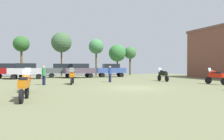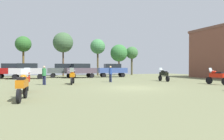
# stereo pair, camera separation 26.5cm
# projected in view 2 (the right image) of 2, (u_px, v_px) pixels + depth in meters

# --- Properties ---
(ground_plane) EXTENTS (44.00, 52.00, 0.02)m
(ground_plane) POSITION_uv_depth(u_px,v_px,m) (133.00, 88.00, 15.59)
(ground_plane) COLOR #6B704C
(motorcycle_1) EXTENTS (0.67, 2.18, 1.47)m
(motorcycle_1) POSITION_uv_depth(u_px,v_px,m) (217.00, 76.00, 18.39)
(motorcycle_1) COLOR black
(motorcycle_1) RESTS_ON ground
(motorcycle_2) EXTENTS (0.62, 2.13, 1.46)m
(motorcycle_2) POSITION_uv_depth(u_px,v_px,m) (164.00, 75.00, 22.62)
(motorcycle_2) COLOR black
(motorcycle_2) RESTS_ON ground
(motorcycle_4) EXTENTS (0.63, 2.17, 1.46)m
(motorcycle_4) POSITION_uv_depth(u_px,v_px,m) (22.00, 85.00, 9.81)
(motorcycle_4) COLOR black
(motorcycle_4) RESTS_ON ground
(motorcycle_5) EXTENTS (0.79, 2.13, 1.49)m
(motorcycle_5) POSITION_uv_depth(u_px,v_px,m) (73.00, 76.00, 18.89)
(motorcycle_5) COLOR black
(motorcycle_5) RESTS_ON ground
(motorcycle_7) EXTENTS (0.62, 2.19, 1.51)m
(motorcycle_7) POSITION_uv_depth(u_px,v_px,m) (27.00, 80.00, 12.95)
(motorcycle_7) COLOR black
(motorcycle_7) RESTS_ON ground
(car_1) EXTENTS (4.39, 2.01, 2.00)m
(car_1) POSITION_uv_depth(u_px,v_px,m) (28.00, 70.00, 26.81)
(car_1) COLOR black
(car_1) RESTS_ON ground
(car_2) EXTENTS (4.49, 2.32, 2.00)m
(car_2) POSITION_uv_depth(u_px,v_px,m) (80.00, 70.00, 29.46)
(car_2) COLOR black
(car_2) RESTS_ON ground
(car_3) EXTENTS (4.42, 2.10, 2.00)m
(car_3) POSITION_uv_depth(u_px,v_px,m) (12.00, 70.00, 27.89)
(car_3) COLOR black
(car_3) RESTS_ON ground
(car_4) EXTENTS (4.51, 2.37, 2.00)m
(car_4) POSITION_uv_depth(u_px,v_px,m) (63.00, 69.00, 30.39)
(car_4) COLOR black
(car_4) RESTS_ON ground
(car_5) EXTENTS (4.47, 2.24, 2.00)m
(car_5) POSITION_uv_depth(u_px,v_px,m) (112.00, 69.00, 31.73)
(car_5) COLOR black
(car_5) RESTS_ON ground
(person_1) EXTENTS (0.48, 0.48, 1.65)m
(person_1) POSITION_uv_depth(u_px,v_px,m) (44.00, 74.00, 18.02)
(person_1) COLOR #202545
(person_1) RESTS_ON ground
(person_2) EXTENTS (0.48, 0.48, 1.65)m
(person_2) POSITION_uv_depth(u_px,v_px,m) (110.00, 73.00, 21.29)
(person_2) COLOR #262D4F
(person_2) RESTS_ON ground
(tree_2) EXTENTS (3.12, 3.12, 5.61)m
(tree_2) POSITION_uv_depth(u_px,v_px,m) (119.00, 53.00, 38.12)
(tree_2) COLOR brown
(tree_2) RESTS_ON ground
(tree_3) EXTENTS (2.39, 2.39, 6.23)m
(tree_3) POSITION_uv_depth(u_px,v_px,m) (23.00, 45.00, 31.90)
(tree_3) COLOR brown
(tree_3) RESTS_ON ground
(tree_4) EXTENTS (2.29, 2.29, 5.32)m
(tree_4) POSITION_uv_depth(u_px,v_px,m) (132.00, 53.00, 39.06)
(tree_4) COLOR brown
(tree_4) RESTS_ON ground
(tree_5) EXTENTS (3.28, 3.28, 7.19)m
(tree_5) POSITION_uv_depth(u_px,v_px,m) (63.00, 43.00, 34.25)
(tree_5) COLOR #4F3925
(tree_5) RESTS_ON ground
(tree_6) EXTENTS (2.59, 2.59, 6.39)m
(tree_6) POSITION_uv_depth(u_px,v_px,m) (98.00, 47.00, 36.45)
(tree_6) COLOR brown
(tree_6) RESTS_ON ground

